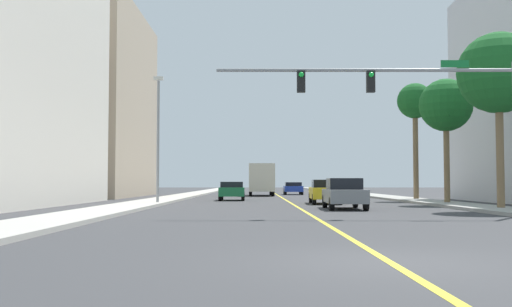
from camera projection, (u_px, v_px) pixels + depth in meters
ground at (282, 197)px, 51.78m from camera, size 192.00×192.00×0.00m
sidewalk_left at (181, 196)px, 51.79m from camera, size 2.57×168.00×0.15m
sidewalk_right at (382, 196)px, 51.78m from camera, size 2.57×168.00×0.15m
lane_marking_center at (282, 197)px, 51.78m from camera, size 0.16×144.00×0.01m
building_left_far at (65, 104)px, 54.77m from camera, size 13.92×18.61×17.08m
traffic_signal_mast at (417, 98)px, 23.07m from camera, size 11.70×0.36×5.91m
street_lamp at (158, 132)px, 35.03m from camera, size 0.56×0.28×7.40m
palm_near at (499, 74)px, 27.63m from camera, size 3.78×3.78×8.14m
palm_mid at (446, 106)px, 34.99m from camera, size 3.10×3.10×7.25m
palm_far at (415, 104)px, 42.45m from camera, size 2.52×2.52×8.23m
car_green at (232, 190)px, 42.94m from camera, size 1.86×3.89×1.34m
car_gray at (344, 193)px, 29.09m from camera, size 1.89×4.57×1.51m
car_blue at (293, 188)px, 63.03m from camera, size 1.98×4.55×1.31m
car_yellow at (325, 191)px, 36.26m from camera, size 1.88×4.65×1.46m
delivery_truck at (262, 179)px, 57.97m from camera, size 2.48×8.25×3.05m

